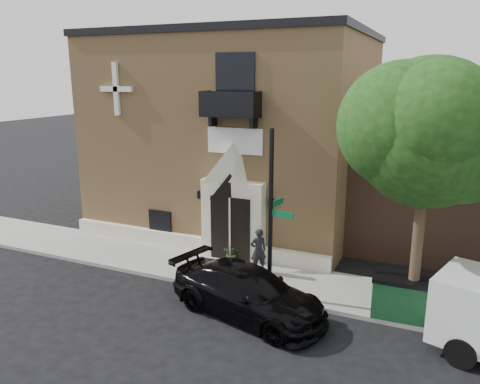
% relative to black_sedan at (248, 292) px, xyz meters
% --- Properties ---
extents(ground, '(120.00, 120.00, 0.00)m').
position_rel_black_sedan_xyz_m(ground, '(-1.25, 1.09, -0.77)').
color(ground, black).
rests_on(ground, ground).
extents(sidewalk, '(42.00, 3.00, 0.15)m').
position_rel_black_sedan_xyz_m(sidewalk, '(-0.25, 2.59, -0.69)').
color(sidewalk, gray).
rests_on(sidewalk, ground).
extents(church, '(12.20, 11.01, 9.30)m').
position_rel_black_sedan_xyz_m(church, '(-4.24, 9.04, 3.87)').
color(church, tan).
rests_on(church, ground).
extents(street_tree_left, '(4.97, 4.38, 7.77)m').
position_rel_black_sedan_xyz_m(street_tree_left, '(4.77, 1.44, 5.10)').
color(street_tree_left, '#38281C').
rests_on(street_tree_left, sidewalk).
extents(black_sedan, '(5.66, 3.44, 1.53)m').
position_rel_black_sedan_xyz_m(black_sedan, '(0.00, 0.00, 0.00)').
color(black_sedan, black).
rests_on(black_sedan, ground).
extents(street_sign, '(0.89, 0.97, 5.63)m').
position_rel_black_sedan_xyz_m(street_sign, '(0.27, 1.31, 2.22)').
color(street_sign, black).
rests_on(street_sign, sidewalk).
extents(fire_hydrant, '(0.46, 0.37, 0.81)m').
position_rel_black_sedan_xyz_m(fire_hydrant, '(5.07, 1.43, -0.22)').
color(fire_hydrant, '#A3192F').
rests_on(fire_hydrant, sidewalk).
extents(dumpster, '(2.00, 1.17, 1.29)m').
position_rel_black_sedan_xyz_m(dumpster, '(4.57, 1.62, 0.04)').
color(dumpster, '#103D1D').
rests_on(dumpster, sidewalk).
extents(planter, '(0.68, 0.61, 0.69)m').
position_rel_black_sedan_xyz_m(planter, '(-2.13, 3.44, -0.27)').
color(planter, '#3A5A2A').
rests_on(planter, sidewalk).
extents(pedestrian_near, '(0.74, 0.72, 1.72)m').
position_rel_black_sedan_xyz_m(pedestrian_near, '(-0.79, 2.89, 0.24)').
color(pedestrian_near, black).
rests_on(pedestrian_near, sidewalk).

